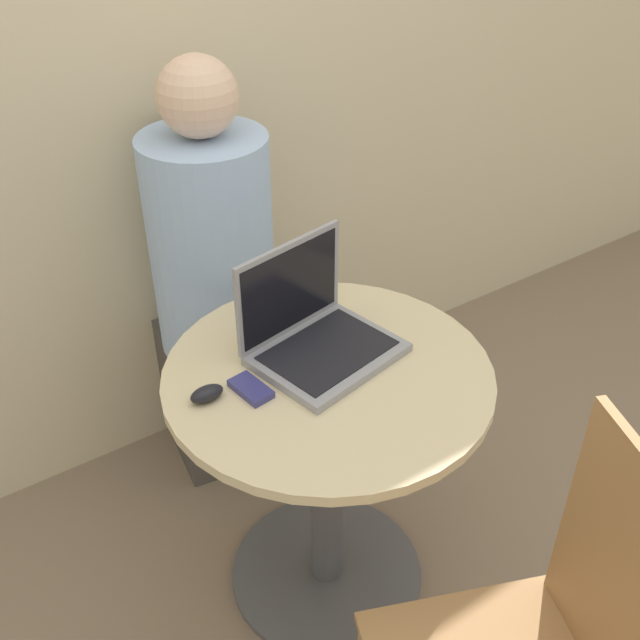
{
  "coord_description": "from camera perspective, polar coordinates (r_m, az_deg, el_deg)",
  "views": [
    {
      "loc": [
        -0.73,
        -1.04,
        1.73
      ],
      "look_at": [
        0.01,
        0.05,
        0.81
      ],
      "focal_mm": 42.0,
      "sensor_mm": 36.0,
      "label": 1
    }
  ],
  "objects": [
    {
      "name": "back_wall",
      "position": [
        2.02,
        -13.16,
        21.88
      ],
      "size": [
        7.0,
        0.05,
        2.6
      ],
      "color": "beige",
      "rests_on": "ground_plane"
    },
    {
      "name": "cell_phone",
      "position": [
        1.58,
        -5.29,
        -5.25
      ],
      "size": [
        0.07,
        0.1,
        0.02
      ],
      "color": "navy",
      "rests_on": "round_table"
    },
    {
      "name": "computer_mouse",
      "position": [
        1.56,
        -8.62,
        -5.58
      ],
      "size": [
        0.07,
        0.04,
        0.03
      ],
      "color": "black",
      "rests_on": "round_table"
    },
    {
      "name": "laptop",
      "position": [
        1.66,
        -0.36,
        -0.9
      ],
      "size": [
        0.35,
        0.3,
        0.24
      ],
      "color": "gray",
      "rests_on": "round_table"
    },
    {
      "name": "ground_plane",
      "position": [
        2.15,
        0.5,
        -18.74
      ],
      "size": [
        12.0,
        12.0,
        0.0
      ],
      "primitive_type": "plane",
      "color": "#7F6B56"
    },
    {
      "name": "round_table",
      "position": [
        1.79,
        0.57,
        -9.78
      ],
      "size": [
        0.72,
        0.72,
        0.71
      ],
      "color": "#4C4C51",
      "rests_on": "ground_plane"
    },
    {
      "name": "person_seated",
      "position": [
        2.19,
        -8.23,
        1.16
      ],
      "size": [
        0.38,
        0.53,
        1.25
      ],
      "color": "#4C4742",
      "rests_on": "ground_plane"
    }
  ]
}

